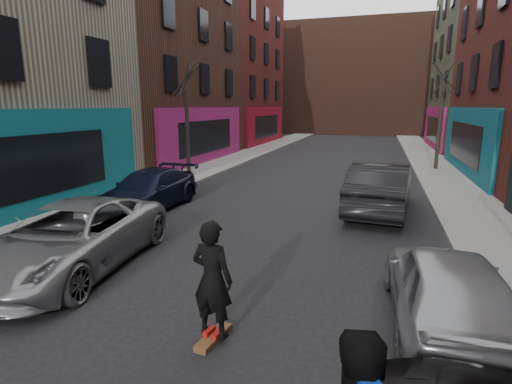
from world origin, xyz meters
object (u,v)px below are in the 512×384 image
Objects in this scene: tree_right_far at (441,107)px; parked_left_end at (149,190)px; tree_left_far at (187,110)px; skateboard at (214,337)px; parked_left_far at (72,237)px; parked_right_end at (380,188)px; skateboarder at (212,279)px; parked_right_far at (447,289)px.

tree_right_far is 1.44× the size of parked_left_end.
tree_left_far reaches higher than skateboard.
parked_left_far is at bearing -75.91° from tree_left_far.
parked_right_end is at bearing 41.33° from parked_left_far.
skateboarder is at bearing 0.00° from skateboard.
parked_left_far is 1.02× the size of parked_right_end.
parked_left_end is at bearing -75.82° from tree_left_far.
tree_left_far is 1.22× the size of parked_left_far.
tree_left_far is 15.30m from skateboard.
parked_left_far is (-9.51, -17.50, -2.79)m from tree_right_far.
parked_left_far is at bearing -75.21° from parked_left_end.
parked_left_far is 1.26× the size of parked_right_far.
tree_left_far reaches higher than parked_left_end.
skateboard is 0.97m from skateboarder.
skateboard is (-2.41, -8.83, -0.81)m from parked_right_end.
parked_right_far is 3.73m from skateboarder.
parked_left_end is at bearing 97.69° from parked_left_far.
tree_right_far is 11.12m from parked_right_end.
parked_left_far is at bearing -4.64° from parked_right_far.
skateboard is (-5.41, -19.20, -3.48)m from tree_right_far.
parked_right_end is at bearing 83.34° from skateboard.
skateboarder is at bearing 79.99° from parked_right_end.
skateboarder is at bearing -28.70° from parked_left_far.
parked_left_far is at bearing -118.52° from tree_right_far.
tree_right_far reaches higher than tree_left_far.
skateboard is (6.99, -13.20, -3.33)m from tree_left_far.
skateboarder is (0.00, 0.00, 0.97)m from skateboard.
tree_left_far is at bearing -50.79° from parked_right_far.
tree_left_far reaches higher than skateboarder.
parked_left_end is (-10.80, -12.33, -2.84)m from tree_right_far.
skateboard is (5.39, -6.86, -0.64)m from parked_left_end.
parked_right_end is 2.81× the size of skateboarder.
parked_left_end is 1.12× the size of parked_right_far.
tree_right_far is 1.61× the size of parked_right_far.
parked_left_end is 8.05m from parked_right_end.
tree_left_far is 3.52× the size of skateboarder.
skateboard is at bearing -0.00° from skateboarder.
tree_right_far reaches higher than parked_left_end.
tree_right_far is at bearing 55.19° from parked_left_far.
tree_left_far is 1.37× the size of parked_left_end.
parked_right_far is 0.81× the size of parked_right_end.
tree_left_far is 1.54× the size of parked_right_far.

